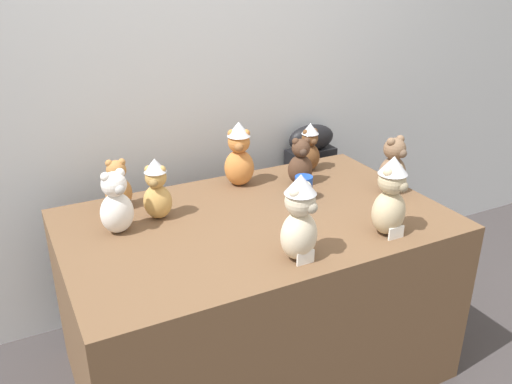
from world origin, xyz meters
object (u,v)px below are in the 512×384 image
Objects in this scene: teddy_bear_honey at (157,189)px; teddy_bear_snow at (116,204)px; teddy_bear_ginger at (239,155)px; teddy_bear_chestnut at (310,148)px; teddy_bear_caramel at (118,186)px; teddy_bear_cream at (300,218)px; teddy_bear_sand at (390,197)px; party_cup_blue at (304,188)px; display_table at (256,296)px; teddy_bear_mocha at (393,166)px; instrument_case at (309,200)px; teddy_bear_cocoa at (300,163)px.

teddy_bear_snow is (-0.18, -0.05, -0.01)m from teddy_bear_honey.
teddy_bear_ginger is 0.40m from teddy_bear_chestnut.
teddy_bear_caramel is (0.06, 0.22, -0.02)m from teddy_bear_snow.
teddy_bear_cream is at bearing -125.77° from teddy_bear_chestnut.
teddy_bear_sand is 2.92× the size of party_cup_blue.
display_table is 0.86m from teddy_bear_mocha.
teddy_bear_cocoa is at bearing -128.09° from instrument_case.
teddy_bear_caramel is at bearing -172.49° from teddy_bear_cocoa.
teddy_bear_ginger is 0.97× the size of teddy_bear_sand.
display_table is 7.05× the size of teddy_bear_caramel.
teddy_bear_cocoa is 0.74× the size of teddy_bear_ginger.
display_table is 0.53m from party_cup_blue.
teddy_bear_sand is at bearing -42.03° from teddy_bear_snow.
teddy_bear_mocha is (0.68, -0.03, 0.51)m from display_table.
teddy_bear_ginger reaches higher than teddy_bear_snow.
teddy_bear_caramel is (-0.48, 0.36, 0.49)m from display_table.
teddy_bear_honey is at bearing 152.13° from display_table.
instrument_case is 2.97× the size of teddy_bear_ginger.
teddy_bear_honey is 0.65m from party_cup_blue.
instrument_case is 3.74× the size of teddy_bear_chestnut.
teddy_bear_honey is 0.98× the size of teddy_bear_mocha.
teddy_bear_sand is (0.41, 0.01, -0.00)m from teddy_bear_cream.
teddy_bear_cream is 0.73m from teddy_bear_snow.
teddy_bear_cream is at bearing -123.53° from party_cup_blue.
teddy_bear_cocoa is at bearing 33.51° from display_table.
teddy_bear_snow is 1.23m from teddy_bear_mocha.
teddy_bear_mocha reaches higher than teddy_bear_chestnut.
teddy_bear_caramel is at bearing 60.59° from teddy_bear_snow.
teddy_bear_honey is at bearing 0.64° from teddy_bear_snow.
teddy_bear_cream is at bearing -91.15° from display_table.
teddy_bear_chestnut is at bearing 53.98° from party_cup_blue.
teddy_bear_snow is at bearing -135.14° from teddy_bear_honey.
teddy_bear_caramel reaches higher than display_table.
teddy_bear_honey reaches higher than display_table.
teddy_bear_cream is 0.72m from teddy_bear_ginger.
teddy_bear_ginger is (0.45, 0.17, 0.02)m from teddy_bear_honey.
teddy_bear_snow reaches higher than party_cup_blue.
teddy_bear_honey is at bearing 157.73° from teddy_bear_mocha.
teddy_bear_ginger reaches higher than teddy_bear_chestnut.
teddy_bear_mocha is at bearing -8.75° from teddy_bear_ginger.
teddy_bear_mocha is at bearing -7.50° from teddy_bear_caramel.
teddy_bear_sand reaches higher than party_cup_blue.
teddy_bear_cocoa is 0.85m from teddy_bear_caramel.
display_table is 5.91× the size of teddy_bear_mocha.
teddy_bear_sand is (0.76, -0.54, 0.03)m from teddy_bear_honey.
teddy_bear_sand is 1.13m from teddy_bear_caramel.
instrument_case is 1.24m from teddy_bear_caramel.
teddy_bear_cream reaches higher than teddy_bear_honey.
teddy_bear_honey reaches higher than teddy_bear_caramel.
teddy_bear_snow is 2.38× the size of party_cup_blue.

